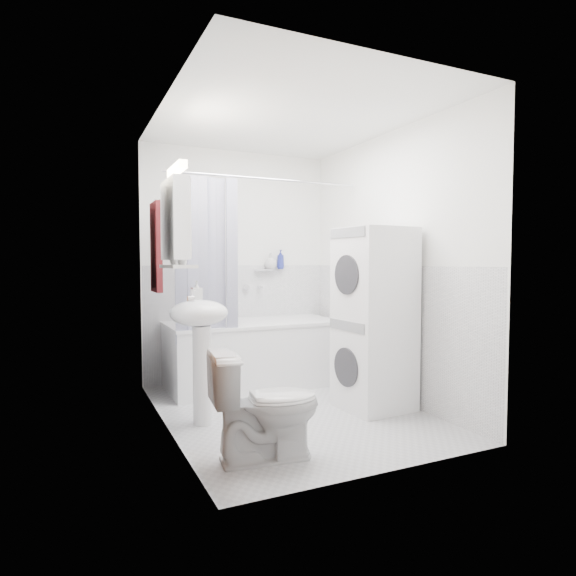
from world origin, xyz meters
name	(u,v)px	position (x,y,z in m)	size (l,w,h in m)	color
floor	(290,411)	(0.00, 0.00, 0.00)	(2.60, 2.60, 0.00)	silver
room_walls	(290,231)	(0.00, 0.00, 1.49)	(2.60, 2.60, 2.60)	white
wainscot	(276,334)	(0.00, 0.29, 0.60)	(1.98, 2.58, 2.58)	white
door	(191,299)	(-0.95, -0.55, 1.00)	(0.05, 2.00, 2.00)	brown
bathtub	(253,350)	(0.03, 0.92, 0.36)	(1.70, 0.80, 0.65)	white
tub_spout	(259,287)	(0.23, 1.25, 0.97)	(0.04, 0.04, 0.12)	silver
curtain_rod	(266,179)	(0.03, 0.58, 2.00)	(0.02, 0.02, 1.88)	silver
shower_curtain	(206,260)	(-0.54, 0.58, 1.25)	(0.55, 0.02, 1.45)	#121440
sink	(200,332)	(-0.75, -0.01, 0.70)	(0.44, 0.37, 1.04)	white
medicine_cabinet	(175,218)	(-0.90, 0.10, 1.57)	(0.13, 0.50, 0.71)	white
shelf	(178,266)	(-0.89, 0.10, 1.20)	(0.18, 0.54, 0.03)	silver
shower_caddy	(264,270)	(0.28, 1.24, 1.15)	(0.22, 0.06, 0.02)	silver
towel	(156,245)	(-0.94, 0.75, 1.38)	(0.07, 0.33, 0.80)	maroon
washer_dryer	(374,319)	(0.68, -0.22, 0.76)	(0.57, 0.57, 1.52)	white
toilet	(266,406)	(-0.55, -0.83, 0.34)	(0.39, 0.69, 0.68)	white
soap_pump	(197,297)	(-0.71, 0.25, 0.95)	(0.08, 0.17, 0.08)	gray
shelf_bottle	(182,260)	(-0.89, -0.05, 1.25)	(0.07, 0.18, 0.07)	gray
shelf_cup	(175,258)	(-0.89, 0.22, 1.26)	(0.10, 0.09, 0.10)	gray
shampoo_a	(270,263)	(0.35, 1.24, 1.23)	(0.13, 0.17, 0.13)	gray
shampoo_b	(281,265)	(0.47, 1.24, 1.20)	(0.08, 0.21, 0.08)	navy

